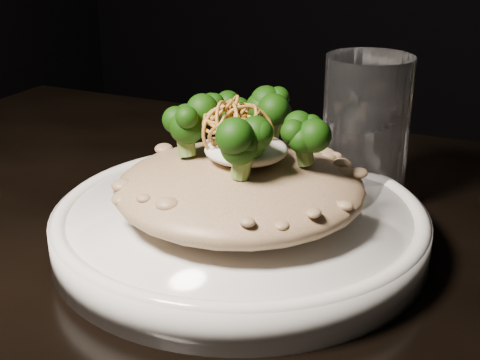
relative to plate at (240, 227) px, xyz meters
name	(u,v)px	position (x,y,z in m)	size (l,w,h in m)	color
plate	(240,227)	(0.00, 0.00, 0.00)	(0.29, 0.29, 0.03)	white
risotto	(240,187)	(0.00, 0.00, 0.04)	(0.19, 0.19, 0.04)	brown
broccoli	(241,125)	(0.00, 0.00, 0.08)	(0.14, 0.14, 0.05)	black
cheese	(246,149)	(0.01, 0.00, 0.07)	(0.06, 0.06, 0.02)	white
shallots	(233,114)	(0.00, 0.00, 0.09)	(0.06, 0.06, 0.04)	brown
drinking_glass	(365,131)	(0.06, 0.12, 0.05)	(0.08, 0.08, 0.13)	silver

